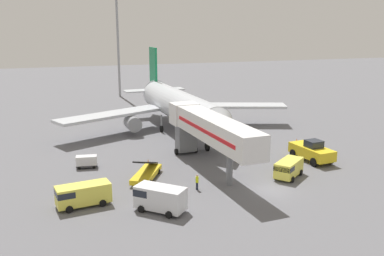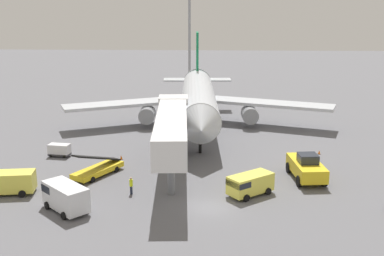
# 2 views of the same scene
# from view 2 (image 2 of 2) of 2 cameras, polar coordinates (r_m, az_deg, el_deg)

# --- Properties ---
(ground_plane) EXTENTS (300.00, 300.00, 0.00)m
(ground_plane) POSITION_cam_2_polar(r_m,az_deg,el_deg) (42.98, 2.16, -9.41)
(ground_plane) COLOR slate
(airplane_at_gate) EXTENTS (39.60, 36.32, 12.96)m
(airplane_at_gate) POSITION_cam_2_polar(r_m,az_deg,el_deg) (68.60, 0.79, 3.50)
(airplane_at_gate) COLOR silver
(airplane_at_gate) RESTS_ON ground
(jet_bridge) EXTENTS (4.49, 20.58, 6.86)m
(jet_bridge) POSITION_cam_2_polar(r_m,az_deg,el_deg) (49.72, -2.39, 0.18)
(jet_bridge) COLOR silver
(jet_bridge) RESTS_ON ground
(pushback_tug) EXTENTS (3.43, 6.53, 2.78)m
(pushback_tug) POSITION_cam_2_polar(r_m,az_deg,el_deg) (50.42, 13.49, -4.56)
(pushback_tug) COLOR yellow
(pushback_tug) RESTS_ON ground
(belt_loader_truck) EXTENTS (4.74, 6.33, 3.02)m
(belt_loader_truck) POSITION_cam_2_polar(r_m,az_deg,el_deg) (51.22, -11.18, -4.76)
(belt_loader_truck) COLOR yellow
(belt_loader_truck) RESTS_ON ground
(service_van_far_right) EXTENTS (4.84, 4.76, 2.39)m
(service_van_far_right) POSITION_cam_2_polar(r_m,az_deg,el_deg) (43.26, -14.94, -7.81)
(service_van_far_right) COLOR silver
(service_van_far_right) RESTS_ON ground
(service_van_far_center) EXTENTS (5.34, 2.80, 2.15)m
(service_van_far_center) POSITION_cam_2_polar(r_m,az_deg,el_deg) (48.64, -21.41, -5.98)
(service_van_far_center) COLOR #E5DB4C
(service_van_far_center) RESTS_ON ground
(service_van_rear_right) EXTENTS (4.69, 4.27, 2.00)m
(service_van_rear_right) POSITION_cam_2_polar(r_m,az_deg,el_deg) (45.38, 6.85, -6.61)
(service_van_rear_right) COLOR #E5DB4C
(service_van_rear_right) RESTS_ON ground
(baggage_cart_mid_left) EXTENTS (2.63, 1.55, 1.50)m
(baggage_cart_mid_left) POSITION_cam_2_polar(r_m,az_deg,el_deg) (58.50, -15.54, -2.51)
(baggage_cart_mid_left) COLOR #38383D
(baggage_cart_mid_left) RESTS_ON ground
(ground_crew_worker_foreground) EXTENTS (0.39, 0.39, 1.69)m
(ground_crew_worker_foreground) POSITION_cam_2_polar(r_m,az_deg,el_deg) (45.76, -7.27, -6.78)
(ground_crew_worker_foreground) COLOR #1E2333
(ground_crew_worker_foreground) RESTS_ON ground
(safety_cone_alpha) EXTENTS (0.32, 0.32, 0.49)m
(safety_cone_alpha) POSITION_cam_2_polar(r_m,az_deg,el_deg) (59.40, 14.93, -2.80)
(safety_cone_alpha) COLOR black
(safety_cone_alpha) RESTS_ON ground
(safety_cone_bravo) EXTENTS (0.34, 0.34, 0.52)m
(safety_cone_bravo) POSITION_cam_2_polar(r_m,az_deg,el_deg) (56.06, -8.44, -3.48)
(safety_cone_bravo) COLOR black
(safety_cone_bravo) RESTS_ON ground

